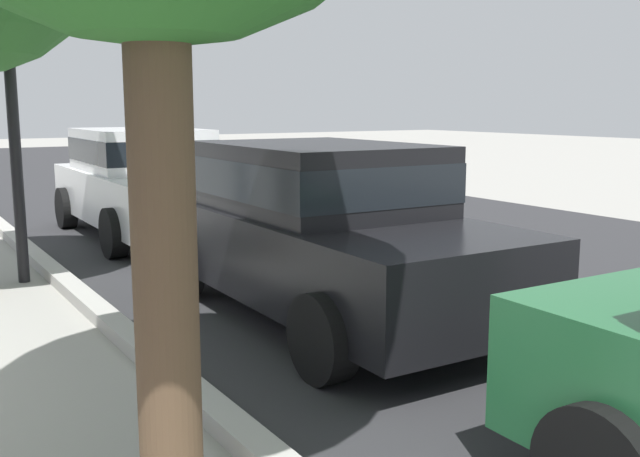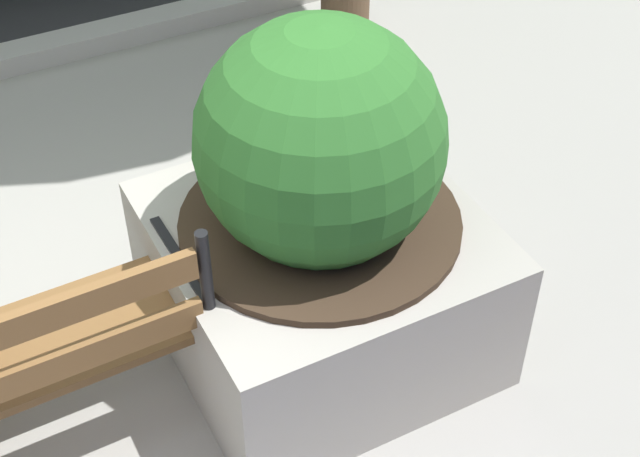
{
  "view_description": "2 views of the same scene",
  "coord_description": "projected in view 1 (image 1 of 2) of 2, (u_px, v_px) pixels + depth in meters",
  "views": [
    {
      "loc": [
        5.76,
        1.25,
        1.89
      ],
      "look_at": [
        0.28,
        4.65,
        0.8
      ],
      "focal_mm": 40.85,
      "sensor_mm": 36.0,
      "label": 1
    },
    {
      "loc": [
        0.16,
        -2.1,
        2.88
      ],
      "look_at": [
        1.37,
        0.2,
        0.6
      ],
      "focal_mm": 52.15,
      "sensor_mm": 36.0,
      "label": 2
    }
  ],
  "objects": [
    {
      "name": "street_surface",
      "position": [
        516.0,
        271.0,
        8.39
      ],
      "size": [
        60.0,
        9.0,
        0.01
      ],
      "primitive_type": "cube",
      "color": "#2D2D30",
      "rests_on": "ground"
    },
    {
      "name": "curb_stone",
      "position": [
        121.0,
        331.0,
        5.99
      ],
      "size": [
        60.0,
        0.2,
        0.12
      ],
      "primitive_type": "cube",
      "color": "#B2AFA8",
      "rests_on": "ground"
    },
    {
      "name": "parked_car_white",
      "position": [
        144.0,
        179.0,
        10.62
      ],
      "size": [
        4.12,
        1.96,
        1.56
      ],
      "color": "silver",
      "rests_on": "ground"
    },
    {
      "name": "parked_car_black",
      "position": [
        323.0,
        225.0,
        6.5
      ],
      "size": [
        4.12,
        1.96,
        1.56
      ],
      "color": "black",
      "rests_on": "ground"
    },
    {
      "name": "lamp_post",
      "position": [
        8.0,
        41.0,
        7.49
      ],
      "size": [
        0.32,
        0.32,
        3.9
      ],
      "color": "black",
      "rests_on": "ground"
    }
  ]
}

